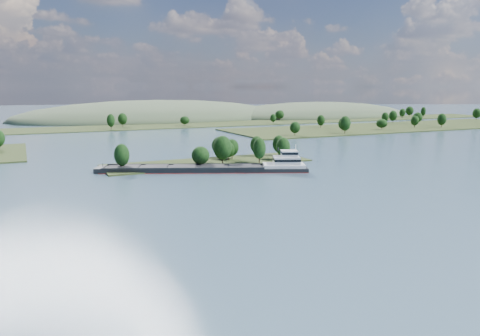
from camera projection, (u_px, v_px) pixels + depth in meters
name	position (u px, v px, depth m)	size (l,w,h in m)	color
ground	(267.00, 187.00, 173.69)	(1800.00, 1800.00, 0.00)	#3B5667
tree_island	(221.00, 155.00, 227.68)	(100.00, 32.40, 14.84)	#253216
right_bank	(397.00, 126.00, 430.01)	(320.00, 90.00, 15.28)	#253216
back_shoreline	(130.00, 127.00, 427.01)	(900.00, 60.00, 14.50)	#253216
hill_east	(317.00, 116.00, 594.32)	(260.00, 140.00, 36.00)	#3F5037
hill_west	(157.00, 119.00, 538.15)	(320.00, 160.00, 44.00)	#3F5037
cargo_barge	(218.00, 168.00, 205.55)	(89.16, 46.66, 12.50)	black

